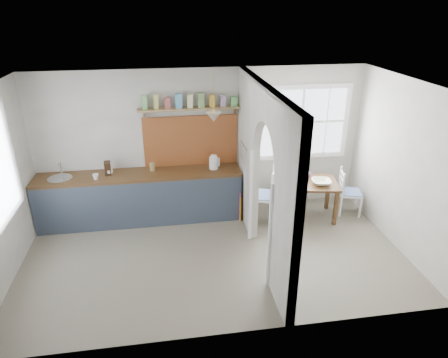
{
  "coord_description": "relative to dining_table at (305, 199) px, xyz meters",
  "views": [
    {
      "loc": [
        -0.65,
        -5.11,
        3.61
      ],
      "look_at": [
        0.21,
        0.43,
        1.09
      ],
      "focal_mm": 32.0,
      "sensor_mm": 36.0,
      "label": 1
    }
  ],
  "objects": [
    {
      "name": "floor",
      "position": [
        -1.76,
        -0.98,
        -0.34
      ],
      "size": [
        5.8,
        3.2,
        0.01
      ],
      "primitive_type": "cube",
      "color": "#6C6655",
      "rests_on": "ground"
    },
    {
      "name": "ceiling",
      "position": [
        -1.76,
        -0.98,
        2.26
      ],
      "size": [
        5.8,
        3.2,
        0.01
      ],
      "primitive_type": "cube",
      "color": "beige",
      "rests_on": "walls"
    },
    {
      "name": "walls",
      "position": [
        -1.76,
        -0.98,
        0.96
      ],
      "size": [
        5.81,
        3.21,
        2.6
      ],
      "color": "beige",
      "rests_on": "floor"
    },
    {
      "name": "partition",
      "position": [
        -1.06,
        -0.93,
        1.11
      ],
      "size": [
        0.12,
        3.2,
        2.6
      ],
      "color": "beige",
      "rests_on": "floor"
    },
    {
      "name": "nook_window",
      "position": [
        0.04,
        0.58,
        1.26
      ],
      "size": [
        1.76,
        0.1,
        1.3
      ],
      "primitive_type": null,
      "color": "white",
      "rests_on": "walls"
    },
    {
      "name": "counter",
      "position": [
        -2.89,
        0.34,
        0.11
      ],
      "size": [
        3.5,
        0.6,
        0.9
      ],
      "color": "#4D321D",
      "rests_on": "floor"
    },
    {
      "name": "sink",
      "position": [
        -4.19,
        0.32,
        0.55
      ],
      "size": [
        0.4,
        0.4,
        0.02
      ],
      "primitive_type": "cylinder",
      "color": "#B1B4BB",
      "rests_on": "counter"
    },
    {
      "name": "backsplash",
      "position": [
        -1.97,
        0.59,
        1.01
      ],
      "size": [
        1.65,
        0.03,
        0.9
      ],
      "primitive_type": "cube",
      "color": "brown",
      "rests_on": "walls"
    },
    {
      "name": "shelf",
      "position": [
        -1.97,
        0.51,
        1.67
      ],
      "size": [
        1.75,
        0.2,
        0.21
      ],
      "color": "olive",
      "rests_on": "walls"
    },
    {
      "name": "pendant_lamp",
      "position": [
        -1.61,
        0.17,
        1.54
      ],
      "size": [
        0.26,
        0.26,
        0.16
      ],
      "primitive_type": "cone",
      "color": "white",
      "rests_on": "ceiling"
    },
    {
      "name": "utensil_rail",
      "position": [
        -1.15,
        -0.08,
        1.11
      ],
      "size": [
        0.02,
        0.5,
        0.02
      ],
      "primitive_type": "cylinder",
      "rotation": [
        1.57,
        0.0,
        0.0
      ],
      "color": "#B1B4BB",
      "rests_on": "partition"
    },
    {
      "name": "dining_table",
      "position": [
        0.0,
        0.0,
        0.0
      ],
      "size": [
        1.2,
        0.9,
        0.68
      ],
      "primitive_type": null,
      "rotation": [
        0.0,
        0.0,
        -0.17
      ],
      "color": "#4D321D",
      "rests_on": "floor"
    },
    {
      "name": "chair_left",
      "position": [
        -0.83,
        -0.01,
        0.16
      ],
      "size": [
        0.57,
        0.57,
        1.0
      ],
      "primitive_type": null,
      "rotation": [
        0.0,
        0.0,
        -1.88
      ],
      "color": "white",
      "rests_on": "floor"
    },
    {
      "name": "chair_right",
      "position": [
        0.86,
        -0.01,
        0.08
      ],
      "size": [
        0.48,
        0.48,
        0.85
      ],
      "primitive_type": null,
      "rotation": [
        0.0,
        0.0,
        1.3
      ],
      "color": "white",
      "rests_on": "floor"
    },
    {
      "name": "kettle",
      "position": [
        -1.6,
        0.34,
        0.69
      ],
      "size": [
        0.25,
        0.22,
        0.25
      ],
      "primitive_type": null,
      "rotation": [
        0.0,
        0.0,
        0.26
      ],
      "color": "white",
      "rests_on": "counter"
    },
    {
      "name": "mug_a",
      "position": [
        -3.59,
        0.17,
        0.61
      ],
      "size": [
        0.12,
        0.12,
        0.1
      ],
      "primitive_type": "imported",
      "rotation": [
        0.0,
        0.0,
        -0.21
      ],
      "color": "silver",
      "rests_on": "counter"
    },
    {
      "name": "mug_b",
      "position": [
        -3.4,
        0.35,
        0.61
      ],
      "size": [
        0.17,
        0.17,
        0.11
      ],
      "primitive_type": "imported",
      "rotation": [
        0.0,
        0.0,
        0.31
      ],
      "color": "white",
      "rests_on": "counter"
    },
    {
      "name": "knife_block",
      "position": [
        -3.41,
        0.36,
        0.67
      ],
      "size": [
        0.12,
        0.16,
        0.23
      ],
      "primitive_type": "cube",
      "rotation": [
        0.0,
        0.0,
        0.11
      ],
      "color": "#352115",
      "rests_on": "counter"
    },
    {
      "name": "jar",
      "position": [
        -2.66,
        0.41,
        0.63
      ],
      "size": [
        0.11,
        0.11,
        0.15
      ],
      "primitive_type": "cylinder",
      "rotation": [
        0.0,
        0.0,
        -0.19
      ],
      "color": "olive",
      "rests_on": "counter"
    },
    {
      "name": "towel_magenta",
      "position": [
        -1.18,
        0.01,
        -0.07
      ],
      "size": [
        0.02,
        0.03,
        0.52
      ],
      "primitive_type": "cube",
      "color": "#D34085",
      "rests_on": "counter"
    },
    {
      "name": "towel_orange",
      "position": [
        -1.18,
        -0.04,
        -0.09
      ],
      "size": [
        0.02,
        0.03,
        0.46
      ],
      "primitive_type": "cube",
      "color": "#C27F0B",
      "rests_on": "counter"
    },
    {
      "name": "bowl",
      "position": [
        0.23,
        -0.13,
        0.38
      ],
      "size": [
        0.38,
        0.38,
        0.08
      ],
      "primitive_type": "imported",
      "rotation": [
        0.0,
        0.0,
        -0.15
      ],
      "color": "white",
      "rests_on": "dining_table"
    },
    {
      "name": "table_cup",
      "position": [
        -0.18,
        -0.19,
        0.39
      ],
      "size": [
        0.12,
        0.12,
        0.09
      ],
      "primitive_type": "imported",
      "rotation": [
        0.0,
        0.0,
        -0.36
      ],
      "color": "#558056",
      "rests_on": "dining_table"
    },
    {
      "name": "plate",
      "position": [
        -0.36,
        -0.04,
        0.35
      ],
      "size": [
        0.22,
        0.22,
        0.01
      ],
      "primitive_type": "cylinder",
      "rotation": [
        0.0,
        0.0,
        0.36
      ],
      "color": "#2F2D2D",
      "rests_on": "dining_table"
    },
    {
      "name": "vase",
      "position": [
        0.03,
        0.16,
        0.45
      ],
      "size": [
        0.24,
        0.24,
        0.21
      ],
      "primitive_type": "imported",
      "rotation": [
        0.0,
        0.0,
        -0.22
      ],
      "color": "#6F4676",
      "rests_on": "dining_table"
    }
  ]
}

